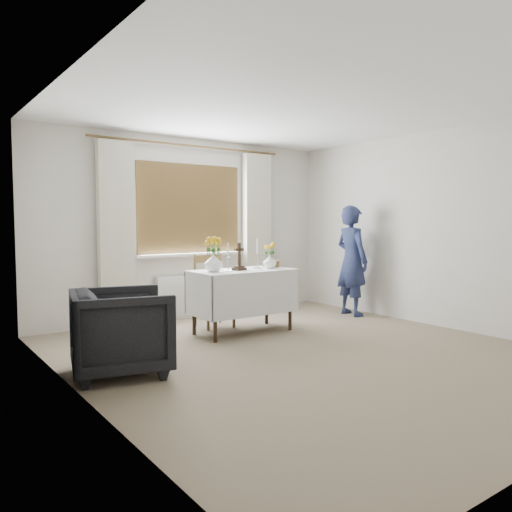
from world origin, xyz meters
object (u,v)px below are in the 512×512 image
(armchair, at_px, (122,331))
(person, at_px, (352,261))
(altar_table, at_px, (243,301))
(wooden_chair, at_px, (214,291))
(flower_vase_left, at_px, (214,262))
(flower_vase_right, at_px, (270,262))
(wooden_cross, at_px, (239,256))

(armchair, bearing_deg, person, -65.01)
(altar_table, xyz_separation_m, wooden_chair, (-0.10, 0.50, 0.08))
(flower_vase_left, bearing_deg, altar_table, -1.65)
(altar_table, xyz_separation_m, armchair, (-1.79, -0.72, -0.00))
(wooden_chair, relative_size, flower_vase_right, 5.48)
(armchair, height_order, flower_vase_left, flower_vase_left)
(altar_table, height_order, person, person)
(wooden_chair, distance_m, flower_vase_right, 0.82)
(wooden_chair, bearing_deg, altar_table, -75.12)
(person, height_order, flower_vase_right, person)
(armchair, relative_size, wooden_cross, 2.54)
(wooden_chair, height_order, person, person)
(wooden_chair, height_order, flower_vase_right, flower_vase_right)
(flower_vase_right, bearing_deg, person, 2.23)
(person, distance_m, flower_vase_right, 1.53)
(wooden_chair, distance_m, armchair, 2.09)
(armchair, height_order, wooden_cross, wooden_cross)
(person, relative_size, flower_vase_left, 7.21)
(altar_table, bearing_deg, wooden_chair, 101.51)
(wooden_chair, height_order, flower_vase_left, flower_vase_left)
(wooden_chair, distance_m, wooden_cross, 0.69)
(flower_vase_left, xyz_separation_m, flower_vase_right, (0.78, -0.05, -0.02))
(wooden_chair, distance_m, flower_vase_left, 0.70)
(altar_table, height_order, armchair, altar_table)
(wooden_chair, xyz_separation_m, flower_vase_right, (0.48, -0.54, 0.38))
(armchair, xyz_separation_m, flower_vase_right, (2.17, 0.68, 0.47))
(wooden_cross, bearing_deg, person, -11.52)
(altar_table, relative_size, wooden_chair, 1.34)
(person, bearing_deg, wooden_chair, 82.22)
(wooden_chair, bearing_deg, person, -10.13)
(wooden_cross, height_order, flower_vase_right, wooden_cross)
(person, bearing_deg, altar_table, 96.27)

